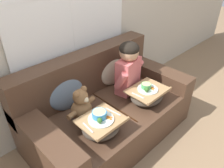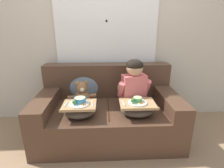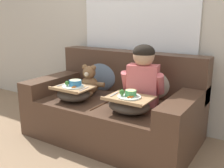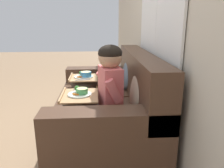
{
  "view_description": "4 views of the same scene",
  "coord_description": "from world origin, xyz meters",
  "px_view_note": "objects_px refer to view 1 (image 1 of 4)",
  "views": [
    {
      "loc": [
        -1.25,
        -1.3,
        1.83
      ],
      "look_at": [
        0.14,
        0.11,
        0.56
      ],
      "focal_mm": 35.0,
      "sensor_mm": 36.0,
      "label": 1
    },
    {
      "loc": [
        -0.05,
        -2.01,
        1.39
      ],
      "look_at": [
        0.05,
        -0.05,
        0.73
      ],
      "focal_mm": 28.0,
      "sensor_mm": 36.0,
      "label": 2
    },
    {
      "loc": [
        1.39,
        -2.19,
        1.26
      ],
      "look_at": [
        0.02,
        -0.04,
        0.6
      ],
      "focal_mm": 42.0,
      "sensor_mm": 36.0,
      "label": 3
    },
    {
      "loc": [
        2.2,
        -0.07,
        1.19
      ],
      "look_at": [
        0.12,
        0.07,
        0.6
      ],
      "focal_mm": 35.0,
      "sensor_mm": 36.0,
      "label": 4
    }
  ],
  "objects_px": {
    "teddy_bear": "(82,106)",
    "lap_tray_teddy": "(101,125)",
    "child_figure": "(129,65)",
    "couch": "(105,109)",
    "throw_pillow_behind_child": "(112,68)",
    "lap_tray_child": "(147,95)",
    "throw_pillow_behind_teddy": "(65,90)"
  },
  "relations": [
    {
      "from": "lap_tray_child",
      "to": "throw_pillow_behind_teddy",
      "type": "bearing_deg",
      "value": 140.92
    },
    {
      "from": "throw_pillow_behind_teddy",
      "to": "lap_tray_teddy",
      "type": "xyz_separation_m",
      "value": [
        0.0,
        -0.53,
        -0.11
      ]
    },
    {
      "from": "child_figure",
      "to": "lap_tray_child",
      "type": "bearing_deg",
      "value": -90.13
    },
    {
      "from": "child_figure",
      "to": "teddy_bear",
      "type": "relative_size",
      "value": 1.64
    },
    {
      "from": "child_figure",
      "to": "lap_tray_child",
      "type": "height_order",
      "value": "child_figure"
    },
    {
      "from": "throw_pillow_behind_teddy",
      "to": "child_figure",
      "type": "xyz_separation_m",
      "value": [
        0.65,
        -0.26,
        0.13
      ]
    },
    {
      "from": "child_figure",
      "to": "teddy_bear",
      "type": "bearing_deg",
      "value": -179.7
    },
    {
      "from": "teddy_bear",
      "to": "lap_tray_child",
      "type": "bearing_deg",
      "value": -22.53
    },
    {
      "from": "throw_pillow_behind_child",
      "to": "couch",
      "type": "bearing_deg",
      "value": -145.12
    },
    {
      "from": "throw_pillow_behind_child",
      "to": "teddy_bear",
      "type": "distance_m",
      "value": 0.7
    },
    {
      "from": "teddy_bear",
      "to": "lap_tray_teddy",
      "type": "bearing_deg",
      "value": -90.15
    },
    {
      "from": "teddy_bear",
      "to": "child_figure",
      "type": "bearing_deg",
      "value": 0.3
    },
    {
      "from": "couch",
      "to": "lap_tray_child",
      "type": "distance_m",
      "value": 0.48
    },
    {
      "from": "couch",
      "to": "throw_pillow_behind_child",
      "type": "relative_size",
      "value": 4.09
    },
    {
      "from": "throw_pillow_behind_child",
      "to": "throw_pillow_behind_teddy",
      "type": "bearing_deg",
      "value": 180.0
    },
    {
      "from": "teddy_bear",
      "to": "lap_tray_child",
      "type": "relative_size",
      "value": 0.89
    },
    {
      "from": "lap_tray_teddy",
      "to": "throw_pillow_behind_teddy",
      "type": "bearing_deg",
      "value": 90.02
    },
    {
      "from": "child_figure",
      "to": "lap_tray_child",
      "type": "xyz_separation_m",
      "value": [
        -0.0,
        -0.27,
        -0.24
      ]
    },
    {
      "from": "throw_pillow_behind_teddy",
      "to": "teddy_bear",
      "type": "relative_size",
      "value": 1.22
    },
    {
      "from": "lap_tray_teddy",
      "to": "throw_pillow_behind_child",
      "type": "bearing_deg",
      "value": 39.03
    },
    {
      "from": "lap_tray_child",
      "to": "lap_tray_teddy",
      "type": "distance_m",
      "value": 0.65
    },
    {
      "from": "couch",
      "to": "throw_pillow_behind_teddy",
      "type": "height_order",
      "value": "couch"
    },
    {
      "from": "lap_tray_child",
      "to": "child_figure",
      "type": "bearing_deg",
      "value": 89.87
    },
    {
      "from": "child_figure",
      "to": "throw_pillow_behind_teddy",
      "type": "bearing_deg",
      "value": 158.58
    },
    {
      "from": "couch",
      "to": "throw_pillow_behind_teddy",
      "type": "xyz_separation_m",
      "value": [
        -0.33,
        0.23,
        0.3
      ]
    },
    {
      "from": "couch",
      "to": "teddy_bear",
      "type": "relative_size",
      "value": 4.86
    },
    {
      "from": "child_figure",
      "to": "couch",
      "type": "bearing_deg",
      "value": 175.0
    },
    {
      "from": "couch",
      "to": "throw_pillow_behind_child",
      "type": "distance_m",
      "value": 0.5
    },
    {
      "from": "couch",
      "to": "child_figure",
      "type": "bearing_deg",
      "value": -5.0
    },
    {
      "from": "throw_pillow_behind_teddy",
      "to": "lap_tray_child",
      "type": "bearing_deg",
      "value": -39.08
    },
    {
      "from": "child_figure",
      "to": "lap_tray_child",
      "type": "distance_m",
      "value": 0.37
    },
    {
      "from": "throw_pillow_behind_teddy",
      "to": "lap_tray_child",
      "type": "xyz_separation_m",
      "value": [
        0.65,
        -0.53,
        -0.12
      ]
    }
  ]
}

